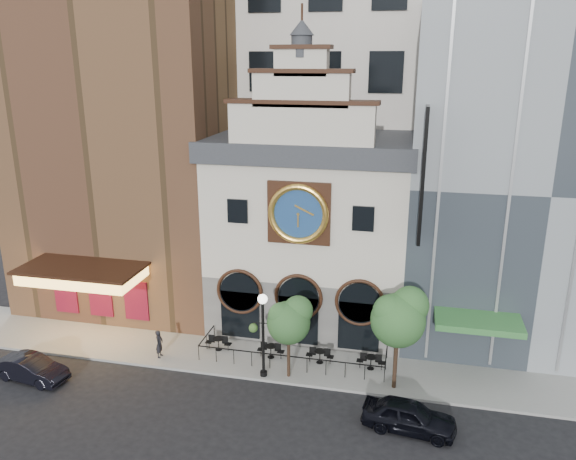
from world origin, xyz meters
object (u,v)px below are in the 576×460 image
(bistro_0, at_px, (218,343))
(bistro_3, at_px, (371,361))
(pedestrian, at_px, (159,344))
(car_left, at_px, (31,369))
(tree_left, at_px, (290,319))
(car_right, at_px, (409,416))
(lamppost, at_px, (263,326))
(bistro_1, at_px, (271,350))
(bistro_2, at_px, (320,355))
(tree_right, at_px, (399,316))

(bistro_0, relative_size, bistro_3, 1.00)
(pedestrian, bearing_deg, car_left, 119.17)
(bistro_3, distance_m, tree_left, 5.48)
(bistro_0, height_order, pedestrian, pedestrian)
(car_right, height_order, pedestrian, pedestrian)
(lamppost, bearing_deg, bistro_3, 13.50)
(bistro_1, bearing_deg, bistro_2, 0.86)
(car_right, bearing_deg, pedestrian, 83.81)
(pedestrian, xyz_separation_m, lamppost, (6.44, -0.64, 2.16))
(bistro_0, xyz_separation_m, tree_right, (10.46, -1.68, 3.67))
(bistro_0, height_order, tree_right, tree_right)
(bistro_1, relative_size, bistro_2, 1.00)
(bistro_3, distance_m, tree_right, 4.22)
(bistro_1, distance_m, bistro_2, 2.88)
(car_left, height_order, tree_left, tree_left)
(tree_right, bearing_deg, bistro_1, 168.18)
(car_right, bearing_deg, bistro_1, 66.35)
(bistro_0, relative_size, bistro_2, 1.00)
(bistro_2, bearing_deg, bistro_0, 178.73)
(bistro_1, xyz_separation_m, lamppost, (0.10, -1.97, 2.53))
(pedestrian, bearing_deg, tree_right, -93.11)
(tree_left, bearing_deg, car_right, -25.77)
(pedestrian, height_order, tree_right, tree_right)
(bistro_2, height_order, car_left, car_left)
(tree_right, bearing_deg, bistro_0, 170.85)
(bistro_0, xyz_separation_m, pedestrian, (-3.07, -1.51, 0.37))
(bistro_3, bearing_deg, bistro_0, 178.99)
(bistro_2, relative_size, pedestrian, 0.94)
(pedestrian, bearing_deg, bistro_1, -80.53)
(tree_left, relative_size, tree_right, 0.83)
(lamppost, distance_m, tree_left, 1.48)
(tree_left, bearing_deg, bistro_0, 158.65)
(bistro_2, distance_m, tree_left, 3.69)
(car_left, distance_m, lamppost, 12.90)
(tree_right, bearing_deg, bistro_3, 132.74)
(bistro_0, bearing_deg, car_right, -23.93)
(bistro_0, xyz_separation_m, bistro_1, (3.28, -0.18, 0.00))
(pedestrian, height_order, tree_left, tree_left)
(lamppost, height_order, tree_right, tree_right)
(car_right, distance_m, car_left, 20.18)
(car_left, height_order, tree_right, tree_right)
(bistro_0, bearing_deg, bistro_1, -3.14)
(bistro_2, xyz_separation_m, lamppost, (-2.79, -2.02, 2.53))
(bistro_3, distance_m, pedestrian, 12.21)
(lamppost, distance_m, tree_right, 7.20)
(car_left, distance_m, pedestrian, 6.89)
(bistro_3, distance_m, car_left, 18.66)
(car_right, bearing_deg, bistro_0, 73.54)
(bistro_1, xyz_separation_m, bistro_3, (5.78, 0.02, 0.00))
(bistro_3, height_order, tree_right, tree_right)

